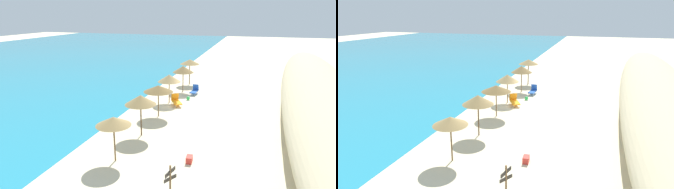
{
  "view_description": "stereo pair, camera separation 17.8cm",
  "coord_description": "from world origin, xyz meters",
  "views": [
    {
      "loc": [
        -23.21,
        -4.86,
        7.97
      ],
      "look_at": [
        -1.24,
        1.82,
        1.42
      ],
      "focal_mm": 30.88,
      "sensor_mm": 36.0,
      "label": 1
    },
    {
      "loc": [
        -23.15,
        -5.03,
        7.97
      ],
      "look_at": [
        -1.24,
        1.82,
        1.42
      ],
      "focal_mm": 30.88,
      "sensor_mm": 36.0,
      "label": 2
    }
  ],
  "objects": [
    {
      "name": "lounge_chair_1",
      "position": [
        0.46,
        1.57,
        0.4
      ],
      "size": [
        1.7,
        1.35,
        0.96
      ],
      "rotation": [
        0.0,
        0.0,
        2.08
      ],
      "color": "orange",
      "rests_on": "ground_plane"
    },
    {
      "name": "ground_plane",
      "position": [
        0.0,
        0.0,
        0.0
      ],
      "size": [
        160.0,
        160.0,
        0.0
      ],
      "primitive_type": "plane",
      "color": "beige"
    },
    {
      "name": "dune_ridge",
      "position": [
        3.08,
        -10.05,
        1.57
      ],
      "size": [
        46.66,
        9.25,
        3.14
      ],
      "primitive_type": "ellipsoid",
      "rotation": [
        0.0,
        0.0,
        -0.08
      ],
      "color": "beige",
      "rests_on": "ground_plane"
    },
    {
      "name": "beach_umbrella_2",
      "position": [
        -2.71,
        2.16,
        2.26
      ],
      "size": [
        2.31,
        2.31,
        2.53
      ],
      "color": "brown",
      "rests_on": "ground_plane"
    },
    {
      "name": "cooler_box",
      "position": [
        -9.2,
        -1.82,
        0.18
      ],
      "size": [
        0.54,
        0.36,
        0.37
      ],
      "primitive_type": "cube",
      "rotation": [
        0.0,
        0.0,
        0.07
      ],
      "color": "red",
      "rests_on": "ground_plane"
    },
    {
      "name": "beach_ball",
      "position": [
        2.27,
        0.9,
        0.17
      ],
      "size": [
        0.35,
        0.35,
        0.35
      ],
      "primitive_type": "sphere",
      "color": "green",
      "rests_on": "ground_plane"
    },
    {
      "name": "lounge_chair_0",
      "position": [
        4.47,
        0.76,
        0.38
      ],
      "size": [
        1.47,
        0.68,
        0.92
      ],
      "rotation": [
        0.0,
        0.0,
        1.51
      ],
      "color": "blue",
      "rests_on": "ground_plane"
    },
    {
      "name": "beach_umbrella_5",
      "position": [
        8.46,
        2.19,
        2.58
      ],
      "size": [
        2.17,
        2.17,
        2.86
      ],
      "color": "brown",
      "rests_on": "ground_plane"
    },
    {
      "name": "wooden_signpost",
      "position": [
        -12.75,
        -1.78,
        1.04
      ],
      "size": [
        0.82,
        0.39,
        1.73
      ],
      "rotation": [
        0.0,
        0.0,
        -0.24
      ],
      "color": "brown",
      "rests_on": "ground_plane"
    },
    {
      "name": "beach_umbrella_3",
      "position": [
        1.0,
        2.39,
        2.28
      ],
      "size": [
        2.06,
        2.06,
        2.61
      ],
      "color": "brown",
      "rests_on": "ground_plane"
    },
    {
      "name": "beach_umbrella_0",
      "position": [
        -10.22,
        2.16,
        2.35
      ],
      "size": [
        1.92,
        1.92,
        2.6
      ],
      "color": "brown",
      "rests_on": "ground_plane"
    },
    {
      "name": "beach_umbrella_4",
      "position": [
        4.98,
        2.1,
        2.38
      ],
      "size": [
        2.15,
        2.15,
        2.72
      ],
      "color": "brown",
      "rests_on": "ground_plane"
    },
    {
      "name": "beach_umbrella_1",
      "position": [
        -6.57,
        2.07,
        2.48
      ],
      "size": [
        2.07,
        2.07,
        2.81
      ],
      "color": "brown",
      "rests_on": "ground_plane"
    }
  ]
}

